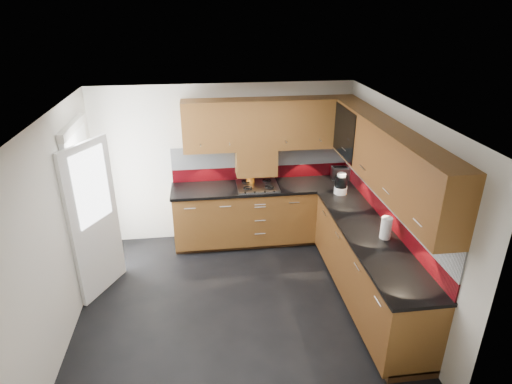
{
  "coord_description": "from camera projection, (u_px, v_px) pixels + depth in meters",
  "views": [
    {
      "loc": [
        -0.32,
        -4.28,
        3.45
      ],
      "look_at": [
        0.32,
        0.65,
        1.22
      ],
      "focal_mm": 30.0,
      "sensor_mm": 36.0,
      "label": 1
    }
  ],
  "objects": [
    {
      "name": "glass_cabinet",
      "position": [
        355.0,
        130.0,
        5.72
      ],
      "size": [
        0.32,
        0.8,
        0.66
      ],
      "color": "black",
      "rests_on": "room"
    },
    {
      "name": "base_cabinets",
      "position": [
        309.0,
        239.0,
        5.91
      ],
      "size": [
        2.7,
        3.2,
        0.95
      ],
      "color": "brown",
      "rests_on": "room"
    },
    {
      "name": "room",
      "position": [
        235.0,
        195.0,
        4.71
      ],
      "size": [
        4.0,
        3.8,
        2.64
      ],
      "color": "black"
    },
    {
      "name": "back_door",
      "position": [
        89.0,
        212.0,
        5.36
      ],
      "size": [
        0.42,
        1.19,
        2.04
      ],
      "color": "white",
      "rests_on": "room"
    },
    {
      "name": "toaster",
      "position": [
        340.0,
        173.0,
        6.56
      ],
      "size": [
        0.28,
        0.19,
        0.2
      ],
      "color": "silver",
      "rests_on": "countertop"
    },
    {
      "name": "countertop",
      "position": [
        310.0,
        208.0,
        5.7
      ],
      "size": [
        2.72,
        3.22,
        0.04
      ],
      "color": "black",
      "rests_on": "base_cabinets"
    },
    {
      "name": "orange_cloth",
      "position": [
        341.0,
        193.0,
        6.1
      ],
      "size": [
        0.15,
        0.13,
        0.01
      ],
      "primitive_type": "cube",
      "rotation": [
        0.0,
        0.0,
        -0.17
      ],
      "color": "#D26317",
      "rests_on": "countertop"
    },
    {
      "name": "paper_towel",
      "position": [
        386.0,
        228.0,
        4.9
      ],
      "size": [
        0.16,
        0.16,
        0.26
      ],
      "primitive_type": "cylinder",
      "rotation": [
        0.0,
        0.0,
        0.38
      ],
      "color": "white",
      "rests_on": "countertop"
    },
    {
      "name": "extractor_hood",
      "position": [
        256.0,
        161.0,
        6.33
      ],
      "size": [
        0.6,
        0.33,
        0.4
      ],
      "primitive_type": "cube",
      "color": "brown",
      "rests_on": "room"
    },
    {
      "name": "upper_cabinets",
      "position": [
        326.0,
        140.0,
        5.42
      ],
      "size": [
        2.5,
        3.2,
        0.72
      ],
      "color": "brown",
      "rests_on": "room"
    },
    {
      "name": "backsplash",
      "position": [
        323.0,
        181.0,
        5.81
      ],
      "size": [
        2.7,
        3.2,
        0.54
      ],
      "color": "maroon",
      "rests_on": "countertop"
    },
    {
      "name": "gas_hob",
      "position": [
        258.0,
        186.0,
        6.31
      ],
      "size": [
        0.61,
        0.53,
        0.05
      ],
      "color": "silver",
      "rests_on": "countertop"
    },
    {
      "name": "food_processor",
      "position": [
        341.0,
        184.0,
        6.04
      ],
      "size": [
        0.18,
        0.18,
        0.31
      ],
      "color": "white",
      "rests_on": "countertop"
    },
    {
      "name": "utensil_pot",
      "position": [
        250.0,
        177.0,
        6.41
      ],
      "size": [
        0.12,
        0.12,
        0.43
      ],
      "color": "orange",
      "rests_on": "countertop"
    }
  ]
}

